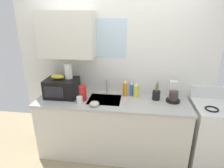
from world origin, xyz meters
name	(u,v)px	position (x,y,z in m)	size (l,w,h in m)	color
kitchen_wall_assembly	(108,64)	(-0.11, 0.31, 1.35)	(2.94, 0.42, 2.50)	white
counter_unit	(112,127)	(0.00, 0.00, 0.46)	(2.17, 0.63, 0.90)	silver
sink_faucet	(107,87)	(-0.11, 0.24, 1.01)	(0.03, 0.03, 0.23)	#B2B5BA
stove_range	(212,135)	(1.43, 0.00, 0.46)	(0.60, 0.60, 1.08)	white
microwave	(62,88)	(-0.75, 0.05, 1.04)	(0.46, 0.35, 0.27)	black
banana_bunch	(58,77)	(-0.80, 0.05, 1.20)	(0.20, 0.11, 0.07)	gold
paper_towel_roll	(68,71)	(-0.65, 0.10, 1.28)	(0.11, 0.11, 0.22)	white
coffee_maker	(173,94)	(0.85, 0.11, 1.00)	(0.19, 0.21, 0.28)	black
dish_soap_bottle_orange	(125,89)	(0.17, 0.19, 1.02)	(0.06, 0.06, 0.25)	orange
dish_soap_bottle_blue	(131,89)	(0.26, 0.22, 1.00)	(0.06, 0.06, 0.21)	blue
dish_soap_bottle_yellow	(136,91)	(0.33, 0.17, 1.00)	(0.07, 0.07, 0.22)	yellow
cereal_canister	(83,93)	(-0.41, -0.05, 1.01)	(0.10, 0.10, 0.22)	red
mug_white	(80,100)	(-0.43, -0.14, 0.95)	(0.08, 0.08, 0.10)	white
utensil_crock	(156,95)	(0.62, 0.12, 0.97)	(0.11, 0.11, 0.28)	black
small_bowl	(94,104)	(-0.21, -0.20, 0.93)	(0.13, 0.13, 0.07)	beige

